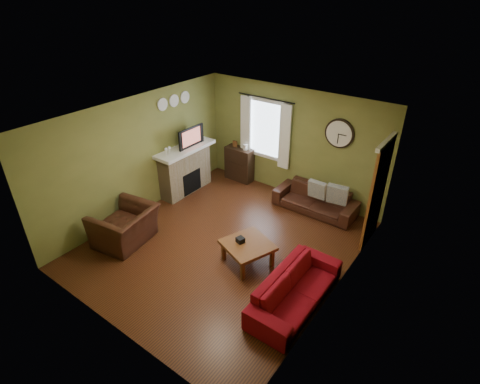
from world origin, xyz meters
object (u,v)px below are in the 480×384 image
Objects in this scene: bookshelf at (239,164)px; armchair at (125,226)px; sofa_red at (296,289)px; coffee_table at (248,253)px; sofa_brown at (315,200)px.

bookshelf is 3.51m from armchair.
sofa_red is at bearing -41.87° from bookshelf.
bookshelf reaches higher than sofa_red.
sofa_brown is at bearing 85.41° from coffee_table.
bookshelf is at bearing 128.89° from coffee_table.
sofa_brown is 0.95× the size of sofa_red.
coffee_table is at bearing -94.59° from sofa_brown.
bookshelf is at bearing 174.84° from sofa_brown.
sofa_brown is at bearing 133.00° from armchair.
bookshelf is 0.78× the size of armchair.
coffee_table is (2.33, 0.91, -0.15)m from armchair.
armchair is at bearing 98.80° from sofa_red.
armchair is (-3.54, -0.55, 0.08)m from sofa_red.
bookshelf is 2.30m from sofa_brown.
armchair is 2.51m from coffee_table.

